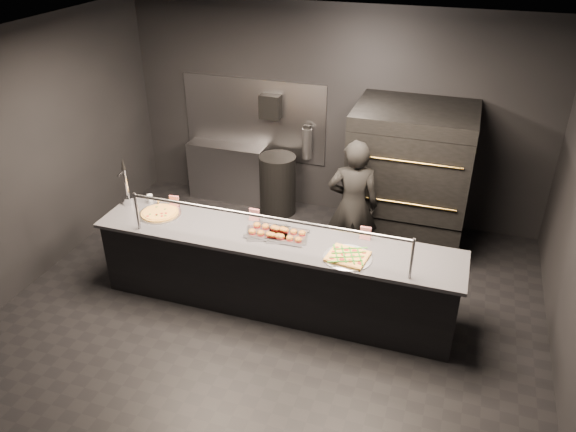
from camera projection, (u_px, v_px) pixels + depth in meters
The scene contains 15 objects.
room at pixel (273, 188), 5.89m from camera, with size 6.04×6.00×3.00m.
service_counter at pixel (275, 272), 6.35m from camera, with size 4.10×0.78×1.37m.
pizza_oven at pixel (409, 177), 7.34m from camera, with size 1.50×1.23×1.91m.
prep_shelf at pixel (228, 172), 8.71m from camera, with size 1.20×0.35×0.90m, color #99999E.
towel_dispenser at pixel (271, 107), 8.04m from camera, with size 0.30×0.20×0.35m, color black.
fire_extinguisher at pixel (307, 143), 8.14m from camera, with size 0.14×0.14×0.51m.
beer_tap at pixel (127, 190), 6.74m from camera, with size 0.16×0.22×0.60m.
round_pizza at pixel (160, 213), 6.57m from camera, with size 0.50×0.50×0.03m.
slider_tray_a at pixel (268, 231), 6.18m from camera, with size 0.53×0.46×0.07m.
slider_tray_b at pixel (287, 235), 6.11m from camera, with size 0.48×0.39×0.07m.
square_pizza at pixel (348, 257), 5.76m from camera, with size 0.51×0.51×0.05m.
condiment_jar at pixel (153, 199), 6.79m from camera, with size 0.17×0.07×0.11m.
tent_cards at pixel (261, 216), 6.39m from camera, with size 2.43×0.04×0.15m.
trash_bin at pixel (278, 184), 8.33m from camera, with size 0.54×0.54×0.90m, color black.
worker at pixel (353, 206), 6.88m from camera, with size 0.63×0.41×1.72m, color black.
Camera 1 is at (1.78, -4.91, 4.13)m, focal length 35.00 mm.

